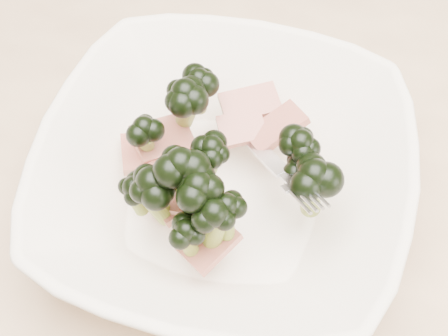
# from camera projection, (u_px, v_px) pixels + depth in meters

# --- Properties ---
(dining_table) EXTENTS (1.20, 0.80, 0.75)m
(dining_table) POSITION_uv_depth(u_px,v_px,m) (251.00, 264.00, 0.62)
(dining_table) COLOR tan
(dining_table) RESTS_ON ground
(broccoli_dish) EXTENTS (0.32, 0.32, 0.12)m
(broccoli_dish) POSITION_uv_depth(u_px,v_px,m) (223.00, 175.00, 0.51)
(broccoli_dish) COLOR #F0E0CB
(broccoli_dish) RESTS_ON dining_table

